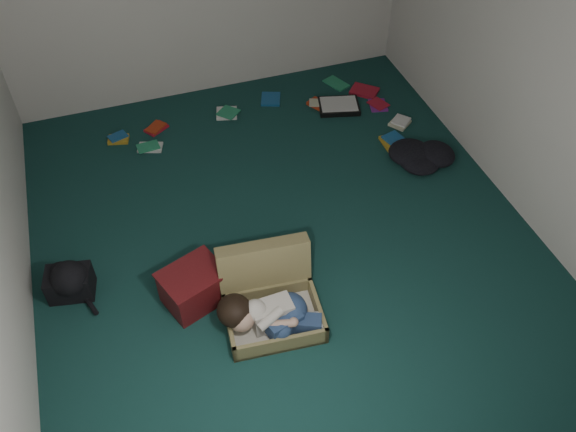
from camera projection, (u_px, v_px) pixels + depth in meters
floor at (282, 233)px, 5.07m from camera, size 4.50×4.50×0.00m
wall_front at (443, 392)px, 2.65m from camera, size 4.50×0.00×4.50m
wall_right at (533, 53)px, 4.58m from camera, size 0.00×4.50×4.50m
suitcase at (270, 297)px, 4.42m from camera, size 0.74×0.72×0.50m
person at (268, 314)px, 4.27m from camera, size 0.73×0.40×0.31m
maroon_bin at (194, 287)px, 4.48m from camera, size 0.54×0.49×0.31m
backpack at (70, 282)px, 4.55m from camera, size 0.47×0.40×0.25m
clothing_pile at (427, 158)px, 5.64m from camera, size 0.47×0.42×0.13m
paper_tray at (339, 106)px, 6.26m from camera, size 0.47×0.40×0.06m
book_scatter at (285, 116)px, 6.18m from camera, size 2.91×1.34×0.02m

